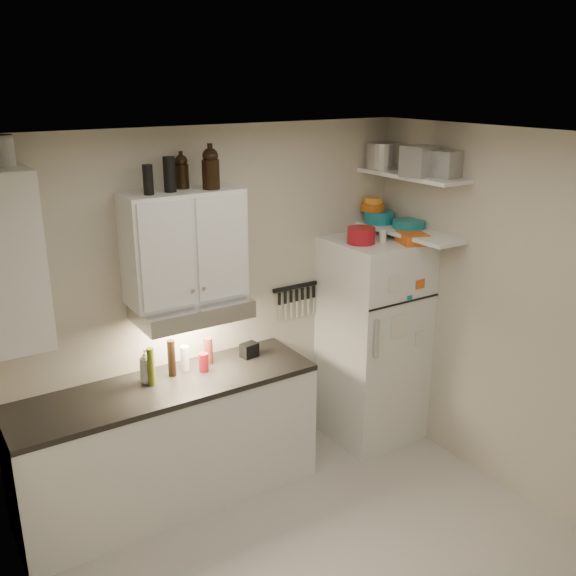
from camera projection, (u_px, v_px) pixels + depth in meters
floor at (333, 572)px, 3.97m from camera, size 3.20×3.00×0.02m
ceiling at (344, 140)px, 3.15m from camera, size 3.20×3.00×0.02m
back_wall at (215, 304)px, 4.77m from camera, size 3.20×0.02×2.60m
left_wall at (36, 472)px, 2.73m from camera, size 0.02×3.00×2.60m
right_wall at (526, 323)px, 4.39m from camera, size 0.02×3.00×2.60m
base_cabinet at (169, 446)px, 4.51m from camera, size 2.10×0.60×0.88m
countertop at (166, 387)px, 4.36m from camera, size 2.10×0.62×0.04m
upper_cabinet at (184, 246)px, 4.31m from camera, size 0.80×0.33×0.75m
side_cabinet at (6, 257)px, 3.58m from camera, size 0.33×0.55×1.00m
range_hood at (191, 310)px, 4.39m from camera, size 0.76×0.46×0.12m
fridge at (373, 340)px, 5.27m from camera, size 0.70×0.68×1.70m
shelf_hi at (412, 175)px, 4.85m from camera, size 0.30×0.95×0.03m
shelf_lo at (409, 232)px, 4.98m from camera, size 0.30×0.95×0.03m
knife_strip at (296, 287)px, 5.10m from camera, size 0.42×0.02×0.03m
dutch_oven at (361, 235)px, 4.87m from camera, size 0.27×0.27×0.13m
book_stack at (412, 238)px, 4.88m from camera, size 0.26×0.29×0.08m
spice_jar at (383, 236)px, 4.92m from camera, size 0.07×0.07×0.10m
stock_pot at (383, 155)px, 5.09m from camera, size 0.37×0.37×0.20m
tin_a at (419, 161)px, 4.65m from camera, size 0.25×0.24×0.22m
tin_b at (445, 164)px, 4.61m from camera, size 0.23×0.23×0.19m
bowl_teal at (379, 217)px, 5.22m from camera, size 0.24×0.24×0.10m
bowl_orange at (373, 207)px, 5.22m from camera, size 0.19×0.19×0.06m
bowl_yellow at (373, 200)px, 5.21m from camera, size 0.15×0.15×0.05m
plates at (409, 224)px, 5.04m from camera, size 0.26×0.26×0.06m
growler_a at (182, 171)px, 4.24m from camera, size 0.12×0.12×0.23m
growler_b at (211, 168)px, 4.20m from camera, size 0.13×0.13×0.28m
thermos_a at (169, 174)px, 4.11m from camera, size 0.08×0.08×0.23m
thermos_b at (148, 180)px, 4.01m from camera, size 0.08×0.08×0.19m
side_jar at (2, 151)px, 3.41m from camera, size 0.15×0.15×0.17m
soap_bottle at (146, 363)px, 4.35m from camera, size 0.12×0.12×0.28m
pepper_mill at (209, 351)px, 4.65m from camera, size 0.08×0.08×0.20m
oil_bottle at (151, 367)px, 4.31m from camera, size 0.06×0.06×0.27m
vinegar_bottle at (172, 358)px, 4.44m from camera, size 0.06×0.06×0.27m
clear_bottle at (185, 358)px, 4.54m from camera, size 0.07×0.07×0.18m
red_jar at (204, 362)px, 4.53m from camera, size 0.08×0.08×0.14m
caddy at (249, 350)px, 4.77m from camera, size 0.14×0.11×0.11m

